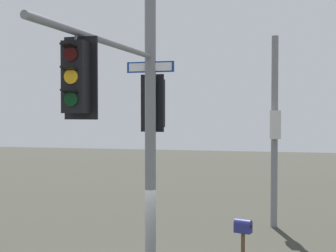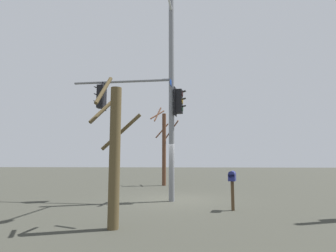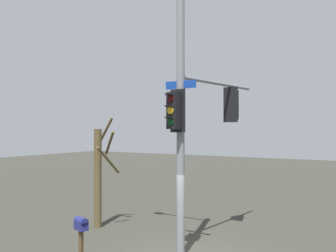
# 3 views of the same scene
# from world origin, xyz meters

# --- Properties ---
(main_signal_pole_assembly) EXTENTS (5.38, 3.36, 9.44)m
(main_signal_pole_assembly) POSITION_xyz_m (0.69, 0.44, 5.01)
(main_signal_pole_assembly) COLOR slate
(main_signal_pole_assembly) RESTS_ON ground
(secondary_pole_assembly) EXTENTS (0.73, 0.41, 6.99)m
(secondary_pole_assembly) POSITION_xyz_m (-7.25, 3.09, 3.58)
(secondary_pole_assembly) COLOR slate
(secondary_pole_assembly) RESTS_ON ground
(mailbox) EXTENTS (0.37, 0.49, 1.41)m
(mailbox) POSITION_xyz_m (-2.21, 2.28, 1.11)
(mailbox) COLOR #4C3823
(mailbox) RESTS_ON ground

